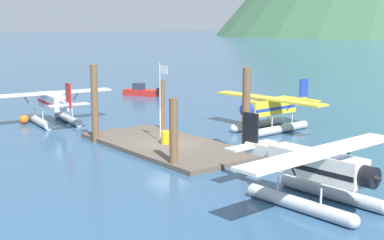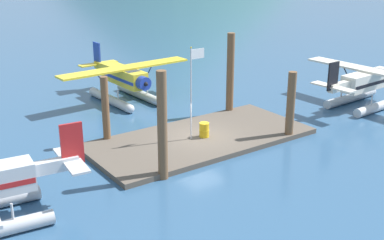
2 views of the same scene
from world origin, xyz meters
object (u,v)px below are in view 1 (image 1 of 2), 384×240
mooring_buoy (24,119)px  seaplane_cream_stbd_aft (317,172)px  seaplane_yellow_bow_centre (270,111)px  seaplane_silver_port_aft (53,105)px  boat_red_open_west (140,91)px  fuel_drum (165,137)px  flagpole (161,92)px

mooring_buoy → seaplane_cream_stbd_aft: size_ratio=0.08×
seaplane_yellow_bow_centre → seaplane_cream_stbd_aft: same height
seaplane_yellow_bow_centre → seaplane_silver_port_aft: bearing=-137.4°
mooring_buoy → boat_red_open_west: 20.29m
mooring_buoy → seaplane_yellow_bow_centre: size_ratio=0.08×
fuel_drum → seaplane_yellow_bow_centre: 10.14m
seaplane_yellow_bow_centre → boat_red_open_west: (-24.55, 3.36, -1.09)m
seaplane_silver_port_aft → seaplane_cream_stbd_aft: bearing=2.4°
flagpole → boat_red_open_west: (-23.80, 13.29, -3.26)m
seaplane_yellow_bow_centre → fuel_drum: bearing=-90.3°
flagpole → fuel_drum: (0.70, -0.17, -3.01)m
flagpole → fuel_drum: 3.09m
boat_red_open_west → seaplane_yellow_bow_centre: bearing=-7.8°
fuel_drum → mooring_buoy: size_ratio=1.11×
fuel_drum → boat_red_open_west: (-24.49, 13.46, -0.25)m
seaplane_silver_port_aft → boat_red_open_west: size_ratio=2.38×
seaplane_yellow_bow_centre → boat_red_open_west: 24.81m
seaplane_yellow_bow_centre → seaplane_cream_stbd_aft: size_ratio=1.00×
flagpole → mooring_buoy: (-14.06, -4.50, -3.35)m
seaplane_cream_stbd_aft → fuel_drum: bearing=175.3°
seaplane_yellow_bow_centre → seaplane_silver_port_aft: (-13.45, -12.38, 0.00)m
fuel_drum → seaplane_silver_port_aft: seaplane_silver_port_aft is taller
fuel_drum → boat_red_open_west: 27.95m
mooring_buoy → seaplane_cream_stbd_aft: seaplane_cream_stbd_aft is taller
mooring_buoy → seaplane_yellow_bow_centre: 20.72m
seaplane_silver_port_aft → boat_red_open_west: bearing=125.2°
boat_red_open_west → seaplane_cream_stbd_aft: bearing=-20.9°
fuel_drum → seaplane_silver_port_aft: (-13.39, -2.28, 0.84)m
flagpole → seaplane_yellow_bow_centre: bearing=85.6°
seaplane_silver_port_aft → seaplane_yellow_bow_centre: bearing=42.6°
mooring_buoy → seaplane_cream_stbd_aft: bearing=6.4°
fuel_drum → seaplane_silver_port_aft: size_ratio=0.08×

